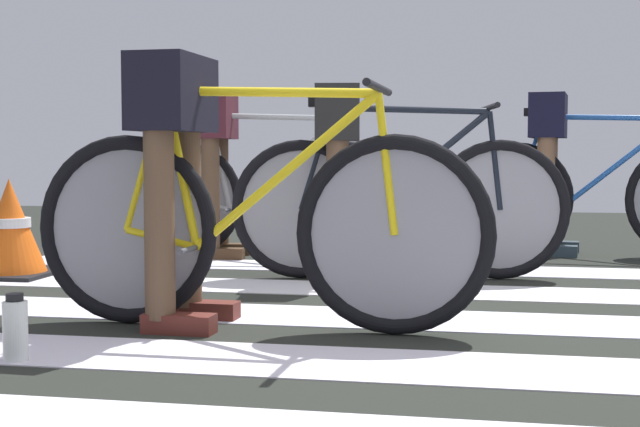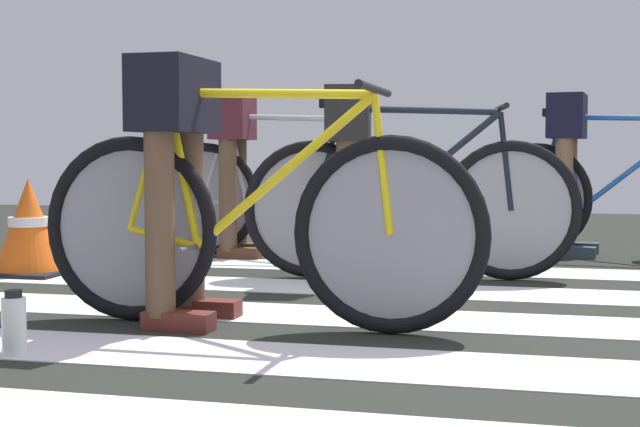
{
  "view_description": "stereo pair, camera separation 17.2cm",
  "coord_description": "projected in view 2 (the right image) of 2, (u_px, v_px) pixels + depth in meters",
  "views": [
    {
      "loc": [
        0.19,
        -3.09,
        0.67
      ],
      "look_at": [
        -0.45,
        0.29,
        0.44
      ],
      "focal_mm": 50.44,
      "sensor_mm": 36.0,
      "label": 1
    },
    {
      "loc": [
        0.36,
        -3.09,
        0.67
      ],
      "look_at": [
        -0.45,
        0.29,
        0.44
      ],
      "focal_mm": 50.44,
      "sensor_mm": 36.0,
      "label": 2
    }
  ],
  "objects": [
    {
      "name": "cyclist_1_of_4",
      "position": [
        176.0,
        153.0,
        3.4
      ],
      "size": [
        0.32,
        0.42,
        1.01
      ],
      "rotation": [
        0.0,
        0.0,
        -0.03
      ],
      "color": "brown",
      "rests_on": "ground"
    },
    {
      "name": "cyclist_4_of_4",
      "position": [
        567.0,
        151.0,
        5.69
      ],
      "size": [
        0.36,
        0.43,
        1.02
      ],
      "rotation": [
        0.0,
        0.0,
        -0.12
      ],
      "color": "brown",
      "rests_on": "ground"
    },
    {
      "name": "cyclist_3_of_4",
      "position": [
        234.0,
        152.0,
        5.62
      ],
      "size": [
        0.35,
        0.43,
        1.01
      ],
      "rotation": [
        0.0,
        0.0,
        0.09
      ],
      "color": "brown",
      "rests_on": "ground"
    },
    {
      "name": "ground",
      "position": [
        427.0,
        343.0,
        3.13
      ],
      "size": [
        18.0,
        14.0,
        0.02
      ],
      "color": "black"
    },
    {
      "name": "traffic_cone",
      "position": [
        29.0,
        229.0,
        4.83
      ],
      "size": [
        0.45,
        0.45,
        0.51
      ],
      "color": "black",
      "rests_on": "ground"
    },
    {
      "name": "cyclist_2_of_4",
      "position": [
        350.0,
        155.0,
        4.63
      ],
      "size": [
        0.37,
        0.44,
        0.99
      ],
      "rotation": [
        0.0,
        0.0,
        0.15
      ],
      "color": "brown",
      "rests_on": "ground"
    },
    {
      "name": "bicycle_4_of_4",
      "position": [
        618.0,
        196.0,
        5.6
      ],
      "size": [
        1.73,
        0.52,
        0.93
      ],
      "rotation": [
        0.0,
        0.0,
        -0.12
      ],
      "color": "black",
      "rests_on": "ground"
    },
    {
      "name": "bicycle_3_of_4",
      "position": [
        283.0,
        196.0,
        5.6
      ],
      "size": [
        1.73,
        0.52,
        0.93
      ],
      "rotation": [
        0.0,
        0.0,
        0.09
      ],
      "color": "black",
      "rests_on": "ground"
    },
    {
      "name": "crosswalk_markings",
      "position": [
        430.0,
        340.0,
        3.11
      ],
      "size": [
        5.42,
        4.24,
        0.0
      ],
      "color": "silver",
      "rests_on": "ground"
    },
    {
      "name": "water_bottle",
      "position": [
        14.0,
        325.0,
        2.87
      ],
      "size": [
        0.08,
        0.08,
        0.21
      ],
      "color": "white",
      "rests_on": "ground"
    },
    {
      "name": "bicycle_1_of_4",
      "position": [
        254.0,
        224.0,
        3.34
      ],
      "size": [
        1.74,
        0.52,
        0.93
      ],
      "rotation": [
        0.0,
        0.0,
        -0.03
      ],
      "color": "black",
      "rests_on": "ground"
    },
    {
      "name": "bicycle_2_of_4",
      "position": [
        410.0,
        205.0,
        4.62
      ],
      "size": [
        1.73,
        0.53,
        0.93
      ],
      "rotation": [
        0.0,
        0.0,
        0.15
      ],
      "color": "black",
      "rests_on": "ground"
    }
  ]
}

